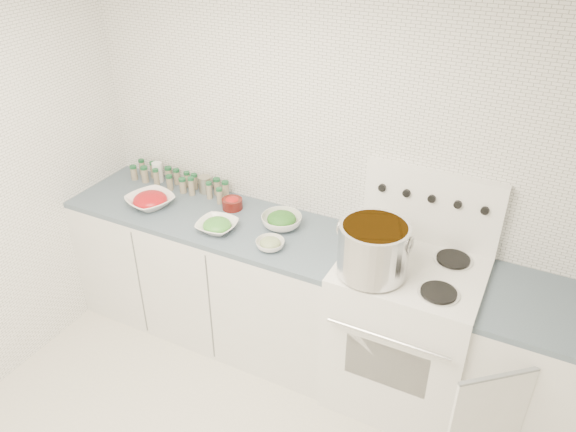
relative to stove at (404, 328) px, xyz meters
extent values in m
cube|color=white|center=(-0.48, 0.32, 0.75)|extent=(3.50, 0.02, 2.50)
cube|color=white|center=(-1.30, 0.00, -0.06)|extent=(1.85, 0.62, 0.86)
cube|color=#435265|center=(-1.30, 0.00, 0.39)|extent=(1.85, 0.62, 0.03)
cube|color=white|center=(0.00, -0.01, -0.04)|extent=(0.76, 0.65, 0.92)
cube|color=black|center=(0.00, -0.33, 0.00)|extent=(0.45, 0.01, 0.28)
cylinder|color=silver|center=(0.00, -0.37, 0.22)|extent=(0.65, 0.02, 0.02)
cube|color=white|center=(0.00, -0.01, 0.43)|extent=(0.76, 0.65, 0.01)
cube|color=white|center=(0.00, 0.28, 0.65)|extent=(0.76, 0.06, 0.43)
cylinder|color=silver|center=(-0.18, -0.17, 0.44)|extent=(0.21, 0.21, 0.01)
cylinder|color=black|center=(-0.18, -0.17, 0.45)|extent=(0.18, 0.18, 0.01)
cylinder|color=silver|center=(0.18, -0.17, 0.44)|extent=(0.21, 0.21, 0.01)
cylinder|color=black|center=(0.18, -0.17, 0.45)|extent=(0.18, 0.18, 0.01)
cylinder|color=silver|center=(-0.18, 0.15, 0.44)|extent=(0.21, 0.21, 0.01)
cylinder|color=black|center=(-0.18, 0.15, 0.45)|extent=(0.18, 0.18, 0.01)
cylinder|color=silver|center=(0.18, 0.15, 0.44)|extent=(0.21, 0.21, 0.01)
cylinder|color=black|center=(0.18, 0.15, 0.45)|extent=(0.18, 0.18, 0.01)
cylinder|color=black|center=(-0.28, 0.25, 0.72)|extent=(0.04, 0.02, 0.04)
cylinder|color=black|center=(-0.14, 0.25, 0.72)|extent=(0.04, 0.02, 0.04)
cylinder|color=black|center=(0.00, 0.25, 0.72)|extent=(0.04, 0.02, 0.04)
cylinder|color=black|center=(0.14, 0.25, 0.72)|extent=(0.04, 0.02, 0.04)
cylinder|color=black|center=(0.28, 0.25, 0.72)|extent=(0.04, 0.02, 0.04)
cube|color=white|center=(0.82, 0.00, -0.06)|extent=(0.89, 0.62, 0.86)
cube|color=white|center=(0.54, -0.44, -0.07)|extent=(0.32, 0.27, 0.70)
cylinder|color=silver|center=(-0.18, -0.16, 0.59)|extent=(0.36, 0.36, 0.28)
cylinder|color=orange|center=(-0.18, -0.16, 0.71)|extent=(0.33, 0.33, 0.03)
torus|color=silver|center=(-0.36, -0.16, 0.67)|extent=(0.01, 0.09, 0.09)
torus|color=silver|center=(0.01, -0.16, 0.67)|extent=(0.01, 0.09, 0.09)
imported|color=white|center=(-1.70, -0.08, 0.44)|extent=(0.36, 0.36, 0.07)
ellipsoid|color=red|center=(-1.70, -0.08, 0.45)|extent=(0.20, 0.20, 0.09)
imported|color=white|center=(-1.16, -0.13, 0.43)|extent=(0.25, 0.25, 0.06)
ellipsoid|color=#357E29|center=(-1.16, -0.13, 0.44)|extent=(0.17, 0.17, 0.08)
imported|color=white|center=(-0.83, 0.08, 0.44)|extent=(0.29, 0.29, 0.08)
ellipsoid|color=#1B5217|center=(-0.83, 0.08, 0.46)|extent=(0.18, 0.18, 0.08)
imported|color=white|center=(-0.78, -0.16, 0.43)|extent=(0.19, 0.19, 0.05)
ellipsoid|color=#274A1D|center=(-0.78, -0.16, 0.44)|extent=(0.12, 0.12, 0.05)
cylinder|color=#50120D|center=(-1.21, 0.14, 0.44)|extent=(0.13, 0.13, 0.07)
ellipsoid|color=#B10C1B|center=(-1.21, 0.14, 0.46)|extent=(0.10, 0.10, 0.05)
cylinder|color=white|center=(-1.87, 0.22, 0.47)|extent=(0.08, 0.08, 0.14)
cylinder|color=#9C9784|center=(-1.49, 0.24, 0.46)|extent=(0.10, 0.10, 0.11)
cylinder|color=gray|center=(-2.04, 0.26, 0.45)|extent=(0.04, 0.04, 0.09)
cylinder|color=#164F2A|center=(-2.04, 0.26, 0.51)|extent=(0.04, 0.04, 0.02)
cylinder|color=gray|center=(-1.93, 0.26, 0.45)|extent=(0.05, 0.05, 0.10)
cylinder|color=#164F2A|center=(-1.93, 0.26, 0.51)|extent=(0.05, 0.05, 0.02)
cylinder|color=gray|center=(-1.80, 0.25, 0.45)|extent=(0.05, 0.05, 0.10)
cylinder|color=#164F2A|center=(-1.80, 0.25, 0.51)|extent=(0.05, 0.05, 0.02)
cylinder|color=gray|center=(-1.73, 0.25, 0.45)|extent=(0.04, 0.04, 0.09)
cylinder|color=#164F2A|center=(-1.73, 0.25, 0.51)|extent=(0.05, 0.05, 0.02)
cylinder|color=gray|center=(-1.64, 0.25, 0.45)|extent=(0.04, 0.04, 0.09)
cylinder|color=#164F2A|center=(-1.64, 0.25, 0.50)|extent=(0.04, 0.04, 0.02)
cylinder|color=gray|center=(-1.58, 0.25, 0.45)|extent=(0.04, 0.04, 0.09)
cylinder|color=#164F2A|center=(-1.58, 0.25, 0.50)|extent=(0.04, 0.04, 0.02)
cylinder|color=gray|center=(-1.40, 0.25, 0.45)|extent=(0.05, 0.05, 0.10)
cylinder|color=#164F2A|center=(-1.40, 0.25, 0.51)|extent=(0.05, 0.05, 0.02)
cylinder|color=gray|center=(-1.33, 0.24, 0.45)|extent=(0.04, 0.04, 0.10)
cylinder|color=#164F2A|center=(-1.33, 0.24, 0.51)|extent=(0.05, 0.05, 0.02)
cylinder|color=gray|center=(-2.04, 0.17, 0.45)|extent=(0.04, 0.04, 0.09)
cylinder|color=#164F2A|center=(-2.04, 0.17, 0.50)|extent=(0.05, 0.05, 0.02)
cylinder|color=gray|center=(-1.94, 0.17, 0.45)|extent=(0.05, 0.05, 0.10)
cylinder|color=#164F2A|center=(-1.94, 0.17, 0.51)|extent=(0.05, 0.05, 0.02)
cylinder|color=gray|center=(-1.84, 0.17, 0.46)|extent=(0.04, 0.04, 0.11)
cylinder|color=#164F2A|center=(-1.84, 0.17, 0.52)|extent=(0.04, 0.04, 0.02)
cylinder|color=gray|center=(-1.72, 0.16, 0.45)|extent=(0.04, 0.04, 0.09)
cylinder|color=#164F2A|center=(-1.72, 0.16, 0.50)|extent=(0.04, 0.04, 0.02)
cylinder|color=gray|center=(-1.62, 0.17, 0.45)|extent=(0.05, 0.05, 0.09)
cylinder|color=#164F2A|center=(-1.62, 0.17, 0.50)|extent=(0.05, 0.05, 0.02)
cylinder|color=gray|center=(-1.55, 0.17, 0.46)|extent=(0.04, 0.04, 0.11)
cylinder|color=#164F2A|center=(-1.55, 0.17, 0.52)|extent=(0.04, 0.04, 0.02)
cylinder|color=gray|center=(-1.42, 0.18, 0.45)|extent=(0.04, 0.04, 0.10)
cylinder|color=#164F2A|center=(-1.42, 0.18, 0.51)|extent=(0.04, 0.04, 0.02)
cylinder|color=gray|center=(-1.32, 0.15, 0.45)|extent=(0.04, 0.04, 0.09)
cylinder|color=#164F2A|center=(-1.32, 0.15, 0.50)|extent=(0.04, 0.04, 0.02)
camera|label=1|loc=(0.50, -2.47, 2.20)|focal=35.00mm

